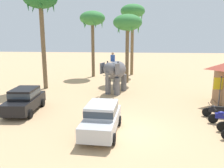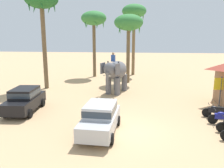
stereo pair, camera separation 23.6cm
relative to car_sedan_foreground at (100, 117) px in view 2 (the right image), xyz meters
name	(u,v)px [view 2 (the right image)]	position (x,y,z in m)	size (l,w,h in m)	color
ground_plane	(126,131)	(1.43, 0.35, -0.93)	(120.00, 120.00, 0.00)	tan
car_sedan_foreground	(100,117)	(0.00, 0.00, 0.00)	(2.05, 4.19, 1.70)	#B7BABF
car_parked_far_side	(25,99)	(-5.94, 3.12, 0.00)	(2.08, 4.20, 1.70)	black
elephant_with_mahout	(116,72)	(0.06, 9.17, 1.06)	(2.58, 4.02, 3.88)	slate
motorcycle_fourth_in_row	(223,117)	(7.30, 1.99, -0.46)	(1.80, 0.55, 0.94)	black
motorcycle_far_in_row	(216,111)	(7.28, 3.16, -0.46)	(1.79, 0.56, 0.94)	black
palm_tree_behind_elephant	(42,3)	(-7.21, 10.35, 7.49)	(3.20, 3.20, 9.67)	brown
palm_tree_near_hut	(129,24)	(1.03, 14.18, 5.63)	(3.20, 3.20, 7.66)	brown
palm_tree_left_of_road	(134,14)	(1.56, 19.58, 7.23)	(3.20, 3.20, 9.39)	brown
palm_tree_far_back	(94,20)	(-3.49, 17.67, 6.30)	(3.20, 3.20, 8.39)	brown
signboard_yellow	(221,86)	(8.24, 5.41, 0.76)	(1.00, 0.10, 2.40)	#4C4C51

